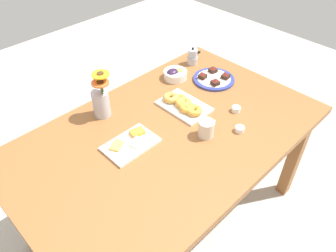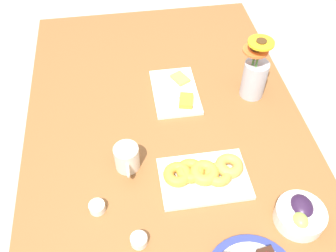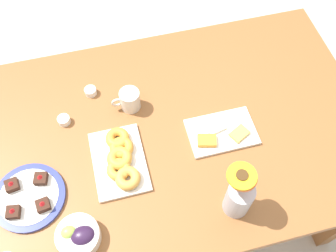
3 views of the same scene
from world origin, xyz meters
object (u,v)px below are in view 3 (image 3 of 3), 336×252
jam_cup_honey (64,120)px  grape_bowl (79,236)px  coffee_mug (130,100)px  flower_vase (239,197)px  cheese_platter (221,133)px  dining_table (168,142)px  jam_cup_berry (91,91)px  croissant_platter (120,159)px  dessert_plate (29,197)px

jam_cup_honey → grape_bowl: bearing=90.0°
coffee_mug → jam_cup_honey: coffee_mug is taller
jam_cup_honey → flower_vase: size_ratio=0.18×
grape_bowl → flower_vase: flower_vase is taller
cheese_platter → flower_vase: flower_vase is taller
grape_bowl → jam_cup_honey: size_ratio=3.01×
dining_table → grape_bowl: grape_bowl is taller
jam_cup_honey → jam_cup_berry: same height
grape_bowl → croissant_platter: 0.30m
jam_cup_berry → dining_table: bearing=136.2°
jam_cup_honey → jam_cup_berry: 0.17m
dining_table → dessert_plate: dessert_plate is taller
grape_bowl → flower_vase: size_ratio=0.55×
croissant_platter → coffee_mug: bearing=-109.5°
grape_bowl → croissant_platter: (-0.18, -0.24, -0.01)m
croissant_platter → flower_vase: (-0.35, 0.26, 0.07)m
cheese_platter → jam_cup_berry: 0.56m
dining_table → coffee_mug: 0.23m
coffee_mug → flower_vase: size_ratio=0.44×
coffee_mug → dessert_plate: (0.42, 0.29, -0.04)m
cheese_platter → jam_cup_honey: bearing=-19.2°
flower_vase → jam_cup_honey: bearing=-42.3°
coffee_mug → flower_vase: 0.57m
dining_table → croissant_platter: croissant_platter is taller
dining_table → dessert_plate: bearing=14.8°
coffee_mug → grape_bowl: (0.27, 0.48, -0.02)m
dining_table → grape_bowl: (0.38, 0.33, 0.12)m
dining_table → cheese_platter: size_ratio=6.15×
cheese_platter → dining_table: bearing=-17.5°
coffee_mug → cheese_platter: bearing=145.9°
croissant_platter → jam_cup_honey: (0.18, -0.22, -0.01)m
dining_table → dessert_plate: (0.54, 0.14, 0.10)m
dessert_plate → jam_cup_berry: bearing=-124.8°
flower_vase → cheese_platter: bearing=-98.7°
grape_bowl → jam_cup_berry: size_ratio=3.01×
dessert_plate → grape_bowl: bearing=129.9°
coffee_mug → croissant_platter: size_ratio=0.41×
croissant_platter → flower_vase: 0.45m
cheese_platter → dessert_plate: 0.74m
dessert_plate → cheese_platter: bearing=-173.7°
jam_cup_berry → cheese_platter: bearing=145.6°
coffee_mug → cheese_platter: 0.38m
dining_table → coffee_mug: bearing=-51.9°
jam_cup_berry → flower_vase: flower_vase is taller
grape_bowl → cheese_platter: size_ratio=0.56×
cheese_platter → croissant_platter: bearing=3.3°
grape_bowl → cheese_platter: grape_bowl is taller
dining_table → cheese_platter: (-0.19, 0.06, 0.10)m
jam_cup_berry → dessert_plate: (0.27, 0.40, -0.00)m
cheese_platter → jam_cup_berry: bearing=-34.4°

